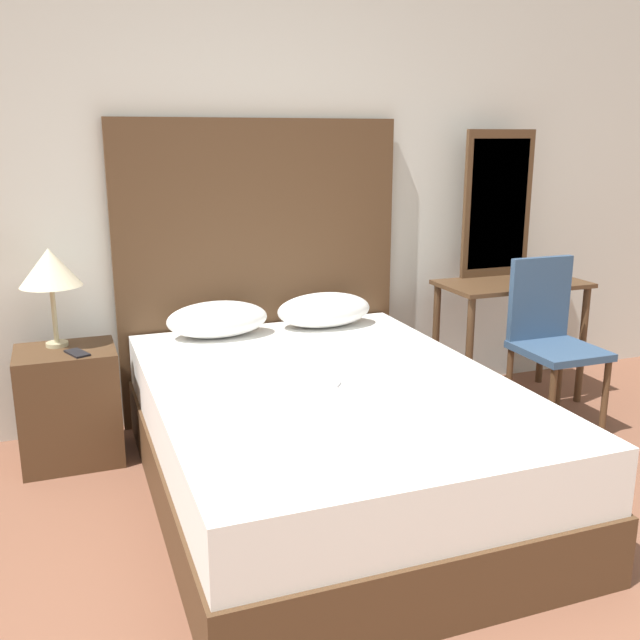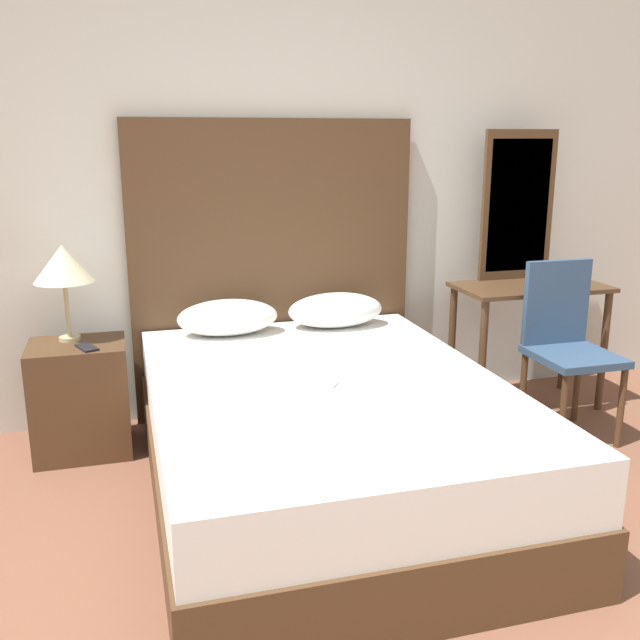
{
  "view_description": "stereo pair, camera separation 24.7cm",
  "coord_description": "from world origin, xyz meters",
  "views": [
    {
      "loc": [
        -0.99,
        -1.16,
        1.61
      ],
      "look_at": [
        0.09,
        1.75,
        0.8
      ],
      "focal_mm": 40.0,
      "sensor_mm": 36.0,
      "label": 1
    },
    {
      "loc": [
        -0.75,
        -1.24,
        1.61
      ],
      "look_at": [
        0.09,
        1.75,
        0.8
      ],
      "focal_mm": 40.0,
      "sensor_mm": 36.0,
      "label": 2
    }
  ],
  "objects": [
    {
      "name": "wall_back",
      "position": [
        0.0,
        2.81,
        1.35
      ],
      "size": [
        10.0,
        0.06,
        2.7
      ],
      "color": "silver",
      "rests_on": "ground_plane"
    },
    {
      "name": "bed",
      "position": [
        0.09,
        1.64,
        0.27
      ],
      "size": [
        1.55,
        2.13,
        0.55
      ],
      "color": "#4C331E",
      "rests_on": "ground_plane"
    },
    {
      "name": "headboard",
      "position": [
        0.09,
        2.73,
        0.85
      ],
      "size": [
        1.63,
        0.05,
        1.7
      ],
      "color": "#4C331E",
      "rests_on": "ground_plane"
    },
    {
      "name": "pillow_left",
      "position": [
        -0.21,
        2.51,
        0.65
      ],
      "size": [
        0.55,
        0.3,
        0.19
      ],
      "color": "white",
      "rests_on": "bed"
    },
    {
      "name": "pillow_right",
      "position": [
        0.4,
        2.51,
        0.65
      ],
      "size": [
        0.55,
        0.3,
        0.19
      ],
      "color": "white",
      "rests_on": "bed"
    },
    {
      "name": "phone_on_bed",
      "position": [
        0.05,
        1.59,
        0.56
      ],
      "size": [
        0.16,
        0.14,
        0.01
      ],
      "color": "#B7B7BC",
      "rests_on": "bed"
    },
    {
      "name": "nightstand",
      "position": [
        -1.0,
        2.42,
        0.29
      ],
      "size": [
        0.48,
        0.39,
        0.59
      ],
      "color": "#4C331E",
      "rests_on": "ground_plane"
    },
    {
      "name": "table_lamp",
      "position": [
        -1.03,
        2.5,
        0.98
      ],
      "size": [
        0.3,
        0.3,
        0.49
      ],
      "color": "tan",
      "rests_on": "nightstand"
    },
    {
      "name": "phone_on_nightstand",
      "position": [
        -0.94,
        2.32,
        0.59
      ],
      "size": [
        0.12,
        0.17,
        0.01
      ],
      "color": "black",
      "rests_on": "nightstand"
    },
    {
      "name": "vanity_desk",
      "position": [
        1.57,
        2.38,
        0.6
      ],
      "size": [
        0.88,
        0.47,
        0.75
      ],
      "color": "#4C331E",
      "rests_on": "ground_plane"
    },
    {
      "name": "vanity_mirror",
      "position": [
        1.57,
        2.59,
        1.2
      ],
      "size": [
        0.47,
        0.03,
        0.89
      ],
      "color": "#4C331E",
      "rests_on": "vanity_desk"
    },
    {
      "name": "chair",
      "position": [
        1.55,
        1.97,
        0.54
      ],
      "size": [
        0.41,
        0.44,
        0.95
      ],
      "color": "#334C6B",
      "rests_on": "ground_plane"
    }
  ]
}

